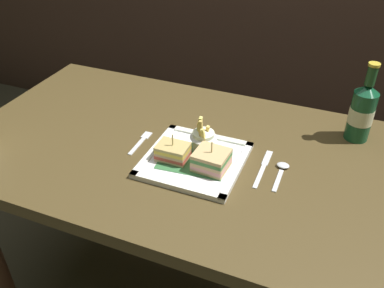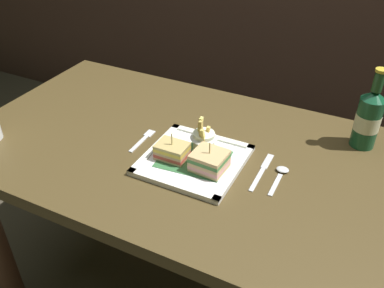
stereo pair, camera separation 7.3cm
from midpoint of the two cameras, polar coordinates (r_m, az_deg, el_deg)
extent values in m
cube|color=#4A3B1F|center=(1.24, -2.01, -1.50)|extent=(1.39, 0.77, 0.04)
cylinder|color=brown|center=(1.94, -14.92, -1.19)|extent=(0.08, 0.08, 0.68)
cylinder|color=#503929|center=(1.65, 23.30, -10.63)|extent=(0.08, 0.08, 0.68)
cube|color=white|center=(1.18, -1.45, -2.31)|extent=(0.27, 0.27, 0.01)
cube|color=#346D3C|center=(1.17, -1.45, -2.08)|extent=(0.20, 0.16, 0.00)
cube|color=white|center=(1.08, -4.08, -5.62)|extent=(0.27, 0.02, 0.01)
cube|color=white|center=(1.27, 0.78, 1.10)|extent=(0.27, 0.02, 0.01)
cube|color=white|center=(1.22, -6.83, -0.67)|extent=(0.02, 0.27, 0.01)
cube|color=white|center=(1.14, 4.31, -3.40)|extent=(0.02, 0.27, 0.01)
cube|color=tan|center=(1.18, -4.38, -1.85)|extent=(0.09, 0.07, 0.01)
cube|color=#C34537|center=(1.17, -4.40, -1.49)|extent=(0.09, 0.07, 0.01)
cube|color=tan|center=(1.17, -4.42, -1.12)|extent=(0.09, 0.07, 0.01)
cube|color=#E5C045|center=(1.16, -4.44, -0.75)|extent=(0.09, 0.07, 0.01)
cube|color=tan|center=(1.16, -4.46, -0.37)|extent=(0.09, 0.07, 0.01)
cylinder|color=tan|center=(1.16, -4.46, -0.42)|extent=(0.00, 0.00, 0.08)
cube|color=tan|center=(1.14, 0.78, -3.11)|extent=(0.09, 0.09, 0.01)
cube|color=#E49B92|center=(1.13, 0.79, -2.69)|extent=(0.09, 0.09, 0.01)
cube|color=tan|center=(1.13, 0.79, -2.26)|extent=(0.09, 0.09, 0.01)
cube|color=#488243|center=(1.12, 0.79, -1.82)|extent=(0.09, 0.09, 0.01)
cube|color=tan|center=(1.11, 0.80, -1.39)|extent=(0.09, 0.09, 0.01)
cylinder|color=tan|center=(1.12, 0.80, -1.58)|extent=(0.00, 0.00, 0.09)
cylinder|color=white|center=(1.19, -0.27, 0.28)|extent=(0.06, 0.06, 0.06)
cone|color=silver|center=(1.18, -0.27, 1.36)|extent=(0.08, 0.08, 0.03)
cube|color=#F4DE75|center=(1.17, -0.75, 1.88)|extent=(0.01, 0.01, 0.07)
cube|color=#E3D161|center=(1.17, -0.61, 1.86)|extent=(0.01, 0.01, 0.08)
cube|color=#E2D471|center=(1.18, -0.77, 2.18)|extent=(0.01, 0.02, 0.07)
cube|color=#DBBA5F|center=(1.18, 0.26, 1.56)|extent=(0.02, 0.01, 0.05)
cube|color=#E5D369|center=(1.16, -0.22, 0.86)|extent=(0.02, 0.01, 0.06)
cube|color=#E2B75D|center=(1.19, -0.86, 1.86)|extent=(0.01, 0.01, 0.05)
cube|color=#DBB85A|center=(1.16, -0.57, 1.55)|extent=(0.01, 0.01, 0.07)
cylinder|color=#184D2B|center=(1.32, 20.56, 3.56)|extent=(0.07, 0.07, 0.15)
cone|color=#104729|center=(1.28, 21.36, 6.98)|extent=(0.07, 0.07, 0.02)
cylinder|color=#1B4320|center=(1.27, 21.75, 8.63)|extent=(0.03, 0.03, 0.06)
cylinder|color=gold|center=(1.25, 22.07, 9.97)|extent=(0.03, 0.03, 0.01)
cylinder|color=beige|center=(1.32, 20.58, 3.68)|extent=(0.07, 0.07, 0.05)
cube|color=silver|center=(1.26, -9.19, -0.33)|extent=(0.01, 0.09, 0.00)
cube|color=silver|center=(1.30, -7.82, 1.16)|extent=(0.02, 0.04, 0.00)
cube|color=silver|center=(1.14, 7.36, -4.41)|extent=(0.01, 0.11, 0.00)
cube|color=silver|center=(1.21, 8.50, -1.94)|extent=(0.02, 0.07, 0.00)
cube|color=silver|center=(1.13, 9.80, -4.99)|extent=(0.01, 0.10, 0.00)
ellipsoid|color=silver|center=(1.18, 10.58, -2.92)|extent=(0.04, 0.03, 0.01)
camera|label=1|loc=(0.04, -91.78, -1.22)|focal=39.14mm
camera|label=2|loc=(0.04, 88.22, 1.22)|focal=39.14mm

